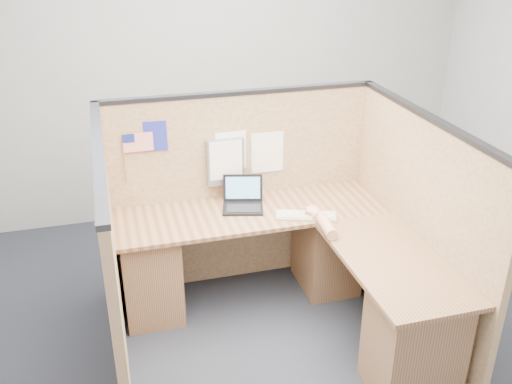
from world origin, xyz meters
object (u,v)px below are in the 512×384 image
object	(u,v)px
laptop	(241,200)
mouse	(313,213)
keyboard	(306,216)
l_desk	(292,276)

from	to	relation	value
laptop	mouse	size ratio (longest dim) A/B	2.91
mouse	keyboard	bearing A→B (deg)	180.00
keyboard	mouse	xyz separation A→B (m)	(0.05, 0.00, 0.01)
l_desk	laptop	bearing A→B (deg)	116.24
mouse	l_desk	bearing A→B (deg)	-137.39
l_desk	keyboard	size ratio (longest dim) A/B	4.38
mouse	laptop	bearing A→B (deg)	146.42
laptop	keyboard	world-z (taller)	laptop
l_desk	mouse	bearing A→B (deg)	42.61
l_desk	laptop	size ratio (longest dim) A/B	5.71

